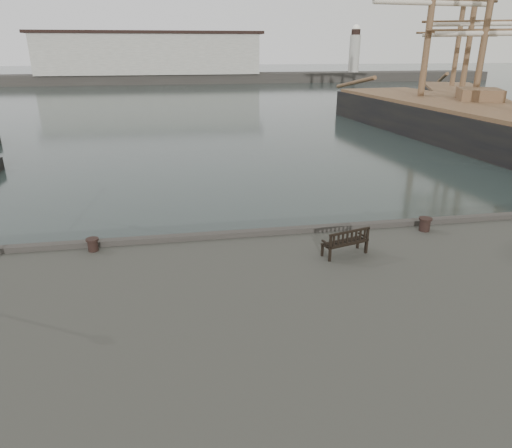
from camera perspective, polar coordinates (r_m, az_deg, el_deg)
The scene contains 6 objects.
ground at distance 16.46m, azimuth 3.59°, elevation -5.95°, with size 400.00×400.00×0.00m, color black.
breakwater at distance 106.26m, azimuth -11.09°, elevation 19.19°, with size 140.00×9.50×12.20m.
bench at distance 14.19m, azimuth 11.05°, elevation -2.80°, with size 1.53×0.87×0.83m.
bollard_left at distance 15.10m, azimuth -19.72°, elevation -2.45°, with size 0.39×0.39×0.41m, color black.
bollard_right at distance 16.80m, azimuth 20.36°, elevation -0.04°, with size 0.45×0.45×0.47m, color black.
tall_ship_far at distance 58.34m, azimuth 23.98°, elevation 12.96°, with size 18.40×29.85×25.65m.
Camera 1 is at (-3.52, -14.21, 7.53)m, focal length 32.00 mm.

